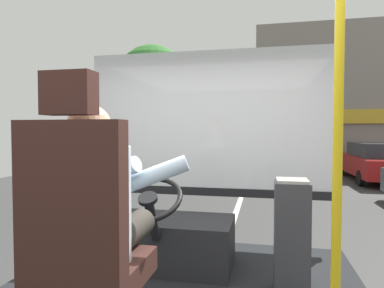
{
  "coord_description": "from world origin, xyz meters",
  "views": [
    {
      "loc": [
        0.57,
        -1.77,
        1.75
      ],
      "look_at": [
        -0.12,
        1.45,
        1.62
      ],
      "focal_mm": 31.44,
      "sensor_mm": 36.0,
      "label": 1
    }
  ],
  "objects_px": {
    "steering_console": "(166,240)",
    "handrail_pole": "(338,158)",
    "driver_seat": "(84,247)",
    "bus_driver": "(96,203)",
    "parked_car_blue": "(337,153)",
    "parked_car_red": "(376,161)",
    "fare_box": "(292,237)"
  },
  "relations": [
    {
      "from": "driver_seat",
      "to": "steering_console",
      "type": "relative_size",
      "value": 1.25
    },
    {
      "from": "fare_box",
      "to": "parked_car_red",
      "type": "relative_size",
      "value": 0.18
    },
    {
      "from": "steering_console",
      "to": "parked_car_red",
      "type": "distance_m",
      "value": 11.15
    },
    {
      "from": "steering_console",
      "to": "handrail_pole",
      "type": "distance_m",
      "value": 1.7
    },
    {
      "from": "driver_seat",
      "to": "steering_console",
      "type": "height_order",
      "value": "driver_seat"
    },
    {
      "from": "handrail_pole",
      "to": "parked_car_blue",
      "type": "bearing_deg",
      "value": 78.67
    },
    {
      "from": "parked_car_blue",
      "to": "fare_box",
      "type": "bearing_deg",
      "value": -102.33
    },
    {
      "from": "driver_seat",
      "to": "parked_car_blue",
      "type": "bearing_deg",
      "value": 75.23
    },
    {
      "from": "parked_car_red",
      "to": "parked_car_blue",
      "type": "height_order",
      "value": "parked_car_red"
    },
    {
      "from": "bus_driver",
      "to": "parked_car_blue",
      "type": "xyz_separation_m",
      "value": [
        4.45,
        16.77,
        -0.77
      ]
    },
    {
      "from": "driver_seat",
      "to": "bus_driver",
      "type": "distance_m",
      "value": 0.21
    },
    {
      "from": "bus_driver",
      "to": "handrail_pole",
      "type": "bearing_deg",
      "value": 8.84
    },
    {
      "from": "driver_seat",
      "to": "handrail_pole",
      "type": "distance_m",
      "value": 1.23
    },
    {
      "from": "parked_car_blue",
      "to": "driver_seat",
      "type": "bearing_deg",
      "value": -104.77
    },
    {
      "from": "driver_seat",
      "to": "parked_car_red",
      "type": "bearing_deg",
      "value": 67.89
    },
    {
      "from": "steering_console",
      "to": "handrail_pole",
      "type": "xyz_separation_m",
      "value": [
        1.13,
        -1.0,
        0.79
      ]
    },
    {
      "from": "driver_seat",
      "to": "fare_box",
      "type": "xyz_separation_m",
      "value": [
        0.99,
        1.03,
        -0.21
      ]
    },
    {
      "from": "steering_console",
      "to": "parked_car_red",
      "type": "bearing_deg",
      "value": 65.39
    },
    {
      "from": "steering_console",
      "to": "handrail_pole",
      "type": "height_order",
      "value": "handrail_pole"
    },
    {
      "from": "driver_seat",
      "to": "parked_car_red",
      "type": "height_order",
      "value": "driver_seat"
    },
    {
      "from": "driver_seat",
      "to": "fare_box",
      "type": "height_order",
      "value": "driver_seat"
    },
    {
      "from": "handrail_pole",
      "to": "steering_console",
      "type": "bearing_deg",
      "value": 138.31
    },
    {
      "from": "driver_seat",
      "to": "fare_box",
      "type": "bearing_deg",
      "value": 46.26
    },
    {
      "from": "bus_driver",
      "to": "handrail_pole",
      "type": "height_order",
      "value": "handrail_pole"
    },
    {
      "from": "driver_seat",
      "to": "bus_driver",
      "type": "xyz_separation_m",
      "value": [
        -0.0,
        0.12,
        0.18
      ]
    },
    {
      "from": "parked_car_blue",
      "to": "handrail_pole",
      "type": "bearing_deg",
      "value": -101.33
    },
    {
      "from": "bus_driver",
      "to": "steering_console",
      "type": "height_order",
      "value": "bus_driver"
    },
    {
      "from": "steering_console",
      "to": "bus_driver",
      "type": "bearing_deg",
      "value": -90.0
    },
    {
      "from": "driver_seat",
      "to": "handrail_pole",
      "type": "xyz_separation_m",
      "value": [
        1.13,
        0.29,
        0.4
      ]
    },
    {
      "from": "steering_console",
      "to": "fare_box",
      "type": "distance_m",
      "value": 1.04
    },
    {
      "from": "bus_driver",
      "to": "fare_box",
      "type": "height_order",
      "value": "bus_driver"
    },
    {
      "from": "bus_driver",
      "to": "steering_console",
      "type": "relative_size",
      "value": 0.75
    }
  ]
}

